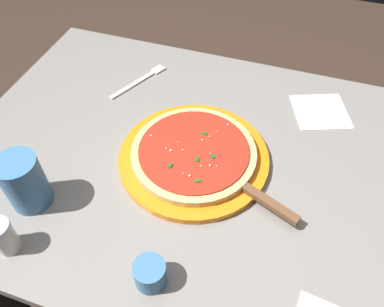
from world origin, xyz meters
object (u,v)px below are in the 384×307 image
(pizza_server, at_px, (252,193))
(napkin_folded_right, at_px, (320,111))
(serving_plate, at_px, (192,157))
(fork, at_px, (141,80))
(pizza, at_px, (192,152))
(cup_small_sauce, at_px, (150,274))
(parmesan_shaker, at_px, (3,236))
(cup_tall_drink, at_px, (24,182))

(pizza_server, height_order, napkin_folded_right, pizza_server)
(serving_plate, bearing_deg, napkin_folded_right, -135.84)
(fork, bearing_deg, pizza, 134.46)
(pizza_server, distance_m, fork, 0.47)
(cup_small_sauce, bearing_deg, pizza, -86.18)
(napkin_folded_right, bearing_deg, parmesan_shaker, 47.42)
(pizza, xyz_separation_m, napkin_folded_right, (-0.26, -0.25, -0.02))
(napkin_folded_right, bearing_deg, pizza, 44.16)
(serving_plate, distance_m, pizza_server, 0.16)
(pizza_server, relative_size, cup_tall_drink, 1.83)
(pizza, distance_m, fork, 0.31)
(pizza, bearing_deg, serving_plate, -66.92)
(pizza_server, bearing_deg, serving_plate, -22.45)
(serving_plate, distance_m, napkin_folded_right, 0.36)
(serving_plate, height_order, cup_tall_drink, cup_tall_drink)
(serving_plate, height_order, pizza_server, pizza_server)
(pizza, bearing_deg, pizza_server, 157.56)
(pizza_server, bearing_deg, pizza, -22.44)
(fork, height_order, parmesan_shaker, parmesan_shaker)
(cup_small_sauce, distance_m, fork, 0.56)
(serving_plate, height_order, pizza, pizza)
(cup_small_sauce, distance_m, parmesan_shaker, 0.28)
(fork, bearing_deg, parmesan_shaker, 85.99)
(serving_plate, bearing_deg, parmesan_shaker, 50.33)
(pizza_server, bearing_deg, parmesan_shaker, 31.42)
(pizza, height_order, napkin_folded_right, pizza)
(napkin_folded_right, xyz_separation_m, parmesan_shaker, (0.51, 0.56, 0.04))
(serving_plate, relative_size, fork, 1.89)
(parmesan_shaker, bearing_deg, cup_tall_drink, -80.10)
(fork, bearing_deg, napkin_folded_right, -176.84)
(serving_plate, height_order, cup_small_sauce, cup_small_sauce)
(pizza, bearing_deg, cup_small_sauce, 93.82)
(napkin_folded_right, distance_m, fork, 0.48)
(serving_plate, height_order, napkin_folded_right, serving_plate)
(cup_small_sauce, bearing_deg, cup_tall_drink, -15.47)
(serving_plate, bearing_deg, cup_small_sauce, 93.82)
(cup_tall_drink, xyz_separation_m, cup_small_sauce, (-0.29, 0.08, -0.03))
(pizza_server, height_order, fork, pizza_server)
(napkin_folded_right, bearing_deg, cup_small_sauce, 66.04)
(serving_plate, distance_m, pizza, 0.02)
(napkin_folded_right, height_order, fork, fork)
(cup_tall_drink, bearing_deg, napkin_folded_right, -139.50)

